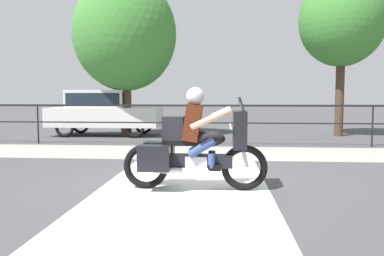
{
  "coord_description": "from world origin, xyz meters",
  "views": [
    {
      "loc": [
        0.67,
        -6.35,
        1.45
      ],
      "look_at": [
        0.12,
        0.69,
        0.88
      ],
      "focal_mm": 35.0,
      "sensor_mm": 36.0,
      "label": 1
    }
  ],
  "objects_px": {
    "motorcycle": "(194,145)",
    "parked_car": "(103,110)",
    "tree_behind_sign": "(342,20)",
    "tree_behind_car": "(125,35)"
  },
  "relations": [
    {
      "from": "tree_behind_car",
      "to": "tree_behind_sign",
      "type": "bearing_deg",
      "value": 5.77
    },
    {
      "from": "parked_car",
      "to": "tree_behind_sign",
      "type": "distance_m",
      "value": 9.53
    },
    {
      "from": "parked_car",
      "to": "tree_behind_car",
      "type": "xyz_separation_m",
      "value": [
        0.96,
        -0.28,
        2.77
      ]
    },
    {
      "from": "motorcycle",
      "to": "parked_car",
      "type": "bearing_deg",
      "value": 118.35
    },
    {
      "from": "motorcycle",
      "to": "parked_car",
      "type": "xyz_separation_m",
      "value": [
        -4.07,
        8.13,
        0.27
      ]
    },
    {
      "from": "tree_behind_sign",
      "to": "motorcycle",
      "type": "bearing_deg",
      "value": -119.27
    },
    {
      "from": "motorcycle",
      "to": "parked_car",
      "type": "relative_size",
      "value": 0.55
    },
    {
      "from": "motorcycle",
      "to": "parked_car",
      "type": "distance_m",
      "value": 9.1
    },
    {
      "from": "motorcycle",
      "to": "tree_behind_sign",
      "type": "distance_m",
      "value": 10.54
    },
    {
      "from": "tree_behind_sign",
      "to": "tree_behind_car",
      "type": "bearing_deg",
      "value": -174.23
    }
  ]
}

